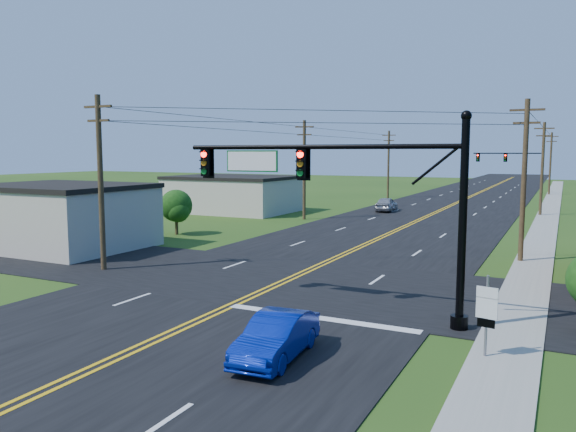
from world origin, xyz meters
The scene contains 18 objects.
ground centered at (0.00, 0.00, 0.00)m, with size 260.00×260.00×0.00m, color #244513.
road_main centered at (0.00, 50.00, 0.02)m, with size 16.00×220.00×0.04m, color black.
road_cross centered at (0.00, 12.00, 0.02)m, with size 70.00×10.00×0.04m, color black.
sidewalk centered at (10.50, 40.00, 0.04)m, with size 2.00×160.00×0.08m, color gray.
signal_mast_main centered at (4.34, 8.00, 4.75)m, with size 11.30×0.60×7.48m.
signal_mast_far centered at (4.44, 80.00, 4.55)m, with size 10.98×0.60×7.48m.
cream_bldg_near centered at (-17.00, 14.00, 2.06)m, with size 10.20×8.20×4.10m.
cream_bldg_far centered at (-19.00, 38.00, 1.86)m, with size 12.20×9.20×3.70m.
utility_pole_left_a centered at (-9.50, 10.00, 4.72)m, with size 1.80×0.28×9.00m.
utility_pole_left_b centered at (-9.50, 35.00, 4.72)m, with size 1.80×0.28×9.00m.
utility_pole_left_c centered at (-9.50, 62.00, 4.72)m, with size 1.80×0.28×9.00m.
utility_pole_right_a centered at (9.80, 22.00, 4.72)m, with size 1.80×0.28×9.00m.
utility_pole_right_b centered at (9.80, 48.00, 4.72)m, with size 1.80×0.28×9.00m.
utility_pole_right_c centered at (9.80, 78.00, 4.72)m, with size 1.80×0.28×9.00m.
tree_left centered at (-14.00, 22.00, 2.16)m, with size 2.40×2.40×3.37m.
blue_car centered at (4.44, 2.72, 0.65)m, with size 1.39×3.97×1.31m, color #061C96.
distant_car centered at (-4.70, 45.04, 0.73)m, with size 1.73×4.31×1.47m, color #A8A8AD.
route_sign centered at (9.96, 5.51, 1.47)m, with size 0.62×0.16×2.52m.
Camera 1 is at (11.84, -11.48, 6.08)m, focal length 35.00 mm.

